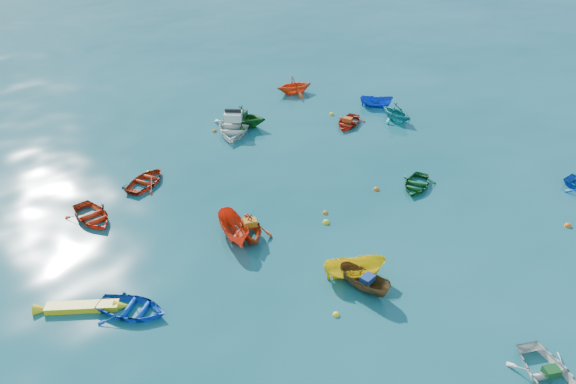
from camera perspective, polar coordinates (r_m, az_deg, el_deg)
ground at (r=29.02m, az=6.04°, el=-4.76°), size 160.00×160.00×0.00m
dinghy_blue_sw at (r=25.64m, az=-15.49°, el=-11.70°), size 3.66×3.81×0.64m
dinghy_white_near at (r=24.28m, az=25.07°, el=-17.09°), size 3.58×4.05×0.70m
sampan_brown_mid at (r=26.09m, az=7.72°, el=-9.73°), size 1.47×2.85×1.05m
dinghy_orange_w at (r=29.07m, az=-3.79°, el=-4.56°), size 3.11×3.31×1.39m
sampan_yellow_mid at (r=26.68m, az=6.68°, el=-8.55°), size 3.06×2.45×1.13m
dinghy_green_e at (r=34.03m, az=12.85°, el=0.49°), size 3.43×3.08×0.59m
dinghy_cyan_se at (r=42.52m, az=10.88°, el=7.20°), size 2.42×2.78×1.42m
dinghy_red_nw at (r=34.57m, az=-14.15°, el=0.83°), size 3.72×3.38×0.63m
sampan_orange_n at (r=29.13m, az=-5.46°, el=-4.56°), size 1.88×3.29×1.20m
dinghy_green_n at (r=40.89m, az=-4.44°, el=6.68°), size 4.06×4.15×1.66m
dinghy_red_ne at (r=41.21m, az=6.09°, el=6.80°), size 3.53×3.17×0.60m
sampan_blue_far at (r=44.62m, az=8.91°, el=8.57°), size 2.39×2.49×0.97m
dinghy_red_far at (r=32.10m, az=-19.22°, el=-2.65°), size 2.44×3.28×0.65m
dinghy_orange_far at (r=46.69m, az=0.64°, el=10.00°), size 3.54×3.26×1.55m
kayak_yellow at (r=26.43m, az=-20.12°, el=-11.13°), size 3.47×2.57×0.38m
motorboat_white at (r=40.25m, az=-5.50°, el=6.20°), size 5.53×5.70×1.56m
tarp_green_a at (r=23.98m, az=25.20°, el=-16.14°), size 0.71×0.64×0.28m
tarp_blue_a at (r=25.60m, az=8.10°, el=-8.73°), size 0.68×0.56×0.30m
tarp_orange_a at (r=28.62m, az=-3.87°, el=-3.12°), size 0.80×0.71×0.32m
tarp_green_b at (r=40.51m, az=-4.63°, el=7.97°), size 0.88×0.85×0.34m
tarp_orange_b at (r=40.94m, az=6.08°, el=7.32°), size 0.71×0.78×0.30m
buoy_ye_a at (r=24.71m, az=4.91°, el=-12.35°), size 0.31×0.31×0.31m
buoy_or_b at (r=33.28m, az=26.54°, el=-3.13°), size 0.37×0.37×0.37m
buoy_or_c at (r=30.88m, az=3.79°, el=-2.16°), size 0.30×0.30×0.30m
buoy_ye_c at (r=30.11m, az=3.89°, el=-3.14°), size 0.38×0.38×0.38m
buoy_or_d at (r=33.34m, az=8.96°, el=0.24°), size 0.34×0.34×0.34m
buoy_ye_d at (r=35.70m, az=-14.01°, el=1.87°), size 0.33×0.33×0.33m
buoy_or_e at (r=40.30m, az=-7.48°, el=6.11°), size 0.32×0.32×0.32m
buoy_ye_e at (r=42.76m, az=4.46°, el=7.83°), size 0.37×0.37×0.37m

